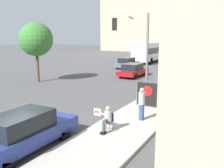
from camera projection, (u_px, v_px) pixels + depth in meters
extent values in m
plane|color=#4F4F51|center=(22.00, 137.00, 11.28)|extent=(160.00, 160.00, 0.00)
cube|color=#B7B2A8|center=(182.00, 85.00, 22.47)|extent=(3.00, 90.00, 0.15)
cylinder|color=#474C56|center=(102.00, 127.00, 11.54)|extent=(0.03, 0.03, 0.43)
cylinder|color=#474C56|center=(109.00, 128.00, 11.37)|extent=(0.03, 0.03, 0.43)
cylinder|color=#474C56|center=(106.00, 124.00, 11.86)|extent=(0.03, 0.03, 0.43)
cylinder|color=#474C56|center=(113.00, 126.00, 11.69)|extent=(0.03, 0.03, 0.43)
cube|color=navy|center=(108.00, 122.00, 11.57)|extent=(0.40, 0.40, 0.02)
cube|color=navy|center=(110.00, 116.00, 11.70)|extent=(0.40, 0.02, 0.38)
cylinder|color=#424247|center=(106.00, 121.00, 11.41)|extent=(0.18, 0.42, 0.18)
cylinder|color=#424247|center=(104.00, 129.00, 11.30)|extent=(0.16, 0.16, 0.43)
cube|color=black|center=(103.00, 133.00, 11.28)|extent=(0.20, 0.28, 0.10)
cylinder|color=#9E9EA3|center=(108.00, 116.00, 11.54)|extent=(0.34, 0.34, 0.52)
sphere|color=tan|center=(108.00, 108.00, 11.47)|extent=(0.22, 0.22, 0.22)
cylinder|color=#9E9EA3|center=(101.00, 114.00, 11.61)|extent=(0.45, 0.09, 0.09)
cube|color=white|center=(97.00, 112.00, 11.70)|extent=(0.38, 0.02, 0.34)
cube|color=#AD1414|center=(97.00, 112.00, 11.69)|extent=(0.29, 0.01, 0.08)
cylinder|color=#334775|center=(141.00, 112.00, 13.06)|extent=(0.28, 0.28, 0.84)
cylinder|color=#9E9EA3|center=(142.00, 98.00, 12.91)|extent=(0.34, 0.34, 0.67)
sphere|color=tan|center=(142.00, 90.00, 12.83)|extent=(0.22, 0.22, 0.22)
cylinder|color=slate|center=(137.00, 94.00, 15.65)|extent=(0.06, 0.06, 1.52)
cylinder|color=slate|center=(176.00, 98.00, 14.49)|extent=(0.06, 0.06, 1.52)
cube|color=black|center=(156.00, 95.00, 15.06)|extent=(2.48, 0.02, 1.42)
cylinder|color=red|center=(147.00, 91.00, 15.26)|extent=(0.62, 0.01, 0.62)
cylinder|color=slate|center=(147.00, 57.00, 17.03)|extent=(0.16, 0.16, 5.81)
cylinder|color=slate|center=(131.00, 18.00, 16.73)|extent=(0.78, 2.20, 0.11)
cube|color=black|center=(114.00, 24.00, 17.03)|extent=(0.38, 0.38, 0.84)
sphere|color=green|center=(114.00, 28.00, 17.09)|extent=(0.18, 0.18, 0.18)
cube|color=navy|center=(25.00, 136.00, 10.05)|extent=(1.78, 4.80, 0.59)
cube|color=black|center=(20.00, 122.00, 9.76)|extent=(1.53, 2.49, 0.68)
cylinder|color=black|center=(38.00, 126.00, 11.75)|extent=(0.22, 0.64, 0.64)
cylinder|color=black|center=(64.00, 132.00, 11.02)|extent=(0.22, 0.64, 0.64)
cylinder|color=black|center=(8.00, 162.00, 8.46)|extent=(0.22, 0.64, 0.64)
cube|color=maroon|center=(133.00, 72.00, 27.31)|extent=(1.89, 4.57, 0.53)
cube|color=black|center=(133.00, 67.00, 27.04)|extent=(1.62, 2.38, 0.63)
cylinder|color=black|center=(131.00, 71.00, 28.96)|extent=(0.22, 0.64, 0.64)
cylinder|color=black|center=(145.00, 72.00, 28.18)|extent=(0.22, 0.64, 0.64)
cylinder|color=black|center=(121.00, 75.00, 26.52)|extent=(0.22, 0.64, 0.64)
cylinder|color=black|center=(135.00, 76.00, 25.74)|extent=(0.22, 0.64, 0.64)
cube|color=#565B60|center=(127.00, 64.00, 33.89)|extent=(1.90, 4.13, 0.54)
cube|color=black|center=(127.00, 60.00, 33.63)|extent=(1.63, 2.15, 0.64)
cylinder|color=black|center=(125.00, 64.00, 35.43)|extent=(0.22, 0.64, 0.64)
cylinder|color=black|center=(136.00, 65.00, 34.64)|extent=(0.22, 0.64, 0.64)
cylinder|color=black|center=(117.00, 67.00, 33.22)|extent=(0.22, 0.64, 0.64)
cylinder|color=black|center=(129.00, 67.00, 32.44)|extent=(0.22, 0.64, 0.64)
cube|color=silver|center=(152.00, 51.00, 41.75)|extent=(2.56, 11.38, 2.80)
cube|color=black|center=(152.00, 50.00, 41.72)|extent=(2.58, 10.81, 0.91)
cylinder|color=black|center=(152.00, 57.00, 45.58)|extent=(0.30, 1.04, 1.04)
cylinder|color=black|center=(164.00, 57.00, 44.52)|extent=(0.30, 1.04, 1.04)
cylinder|color=black|center=(137.00, 60.00, 39.50)|extent=(0.30, 1.04, 1.04)
cylinder|color=black|center=(151.00, 61.00, 38.44)|extent=(0.30, 1.04, 1.04)
cylinder|color=brown|center=(38.00, 67.00, 24.12)|extent=(0.28, 0.28, 2.98)
sphere|color=#387A33|center=(36.00, 39.00, 23.61)|extent=(3.19, 3.19, 3.19)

